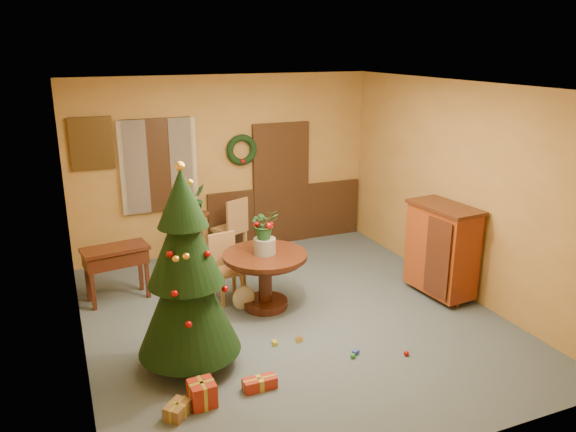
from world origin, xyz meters
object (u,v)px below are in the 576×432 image
dining_table (265,270)px  sideboard (442,248)px  writing_desk (116,260)px  chair_near (226,264)px  christmas_tree (186,274)px

dining_table → sideboard: sideboard is taller
writing_desk → sideboard: 4.41m
chair_near → writing_desk: (-1.38, 0.50, 0.09)m
writing_desk → sideboard: (4.12, -1.57, 0.12)m
dining_table → writing_desk: bearing=150.8°
dining_table → chair_near: chair_near is taller
dining_table → sideboard: 2.43m
christmas_tree → writing_desk: christmas_tree is taller
dining_table → writing_desk: size_ratio=1.21×
chair_near → dining_table: bearing=-51.2°
dining_table → chair_near: (-0.39, 0.49, -0.04)m
dining_table → christmas_tree: christmas_tree is taller
chair_near → christmas_tree: (-0.85, -1.50, 0.59)m
writing_desk → christmas_tree: bearing=-75.4°
chair_near → christmas_tree: size_ratio=0.40×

